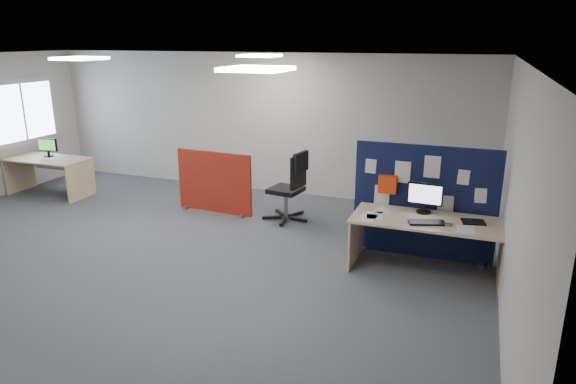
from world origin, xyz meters
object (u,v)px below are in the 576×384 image
(red_divider, at_px, (214,183))
(navy_divider, at_px, (423,202))
(main_desk, at_px, (427,230))
(second_desk, at_px, (50,167))
(office_chair, at_px, (292,183))
(monitor_main, at_px, (425,196))
(monitor_second, at_px, (48,147))

(red_divider, bearing_deg, navy_divider, -7.80)
(navy_divider, distance_m, main_desk, 0.52)
(second_desk, relative_size, office_chair, 1.36)
(second_desk, bearing_deg, office_chair, 2.37)
(navy_divider, bearing_deg, red_divider, 168.96)
(red_divider, xyz_separation_m, office_chair, (1.44, 0.03, 0.14))
(navy_divider, height_order, monitor_main, navy_divider)
(main_desk, relative_size, monitor_main, 4.13)
(monitor_main, height_order, monitor_second, monitor_main)
(navy_divider, xyz_separation_m, second_desk, (-7.14, 0.53, -0.25))
(main_desk, xyz_separation_m, monitor_main, (-0.07, 0.21, 0.39))
(red_divider, xyz_separation_m, monitor_second, (-3.59, -0.09, 0.40))
(monitor_main, xyz_separation_m, monitor_second, (-7.26, 0.86, -0.03))
(navy_divider, relative_size, main_desk, 1.01)
(monitor_second, bearing_deg, office_chair, -9.11)
(main_desk, height_order, red_divider, red_divider)
(red_divider, distance_m, second_desk, 3.53)
(second_desk, height_order, monitor_second, monitor_second)
(main_desk, height_order, monitor_main, monitor_main)
(monitor_main, bearing_deg, second_desk, 176.77)
(navy_divider, relative_size, office_chair, 1.64)
(monitor_second, height_order, office_chair, office_chair)
(second_desk, distance_m, monitor_second, 0.39)
(main_desk, bearing_deg, red_divider, 162.76)
(main_desk, height_order, second_desk, same)
(red_divider, bearing_deg, monitor_main, -11.28)
(navy_divider, xyz_separation_m, monitor_second, (-7.21, 0.62, 0.13))
(second_desk, xyz_separation_m, monitor_second, (-0.07, 0.09, 0.38))
(monitor_main, height_order, red_divider, monitor_main)
(second_desk, bearing_deg, monitor_second, 129.82)
(office_chair, bearing_deg, red_divider, -169.55)
(monitor_main, bearing_deg, navy_divider, 102.83)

